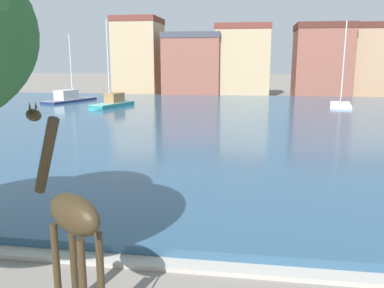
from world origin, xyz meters
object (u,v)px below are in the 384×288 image
sailboat_navy (72,100)px  sailboat_white (340,106)px  sailboat_teal (110,105)px  giraffe_statue (71,216)px

sailboat_navy → sailboat_white: bearing=-0.4°
sailboat_white → sailboat_teal: 23.79m
giraffe_statue → sailboat_navy: size_ratio=0.52×
giraffe_statue → sailboat_navy: sailboat_navy is taller
sailboat_white → sailboat_navy: bearing=179.6°
giraffe_statue → sailboat_white: bearing=71.1°
sailboat_navy → sailboat_white: 29.70m
giraffe_statue → sailboat_teal: bearing=108.9°
sailboat_white → giraffe_statue: bearing=-108.9°
sailboat_navy → sailboat_white: sailboat_white is taller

